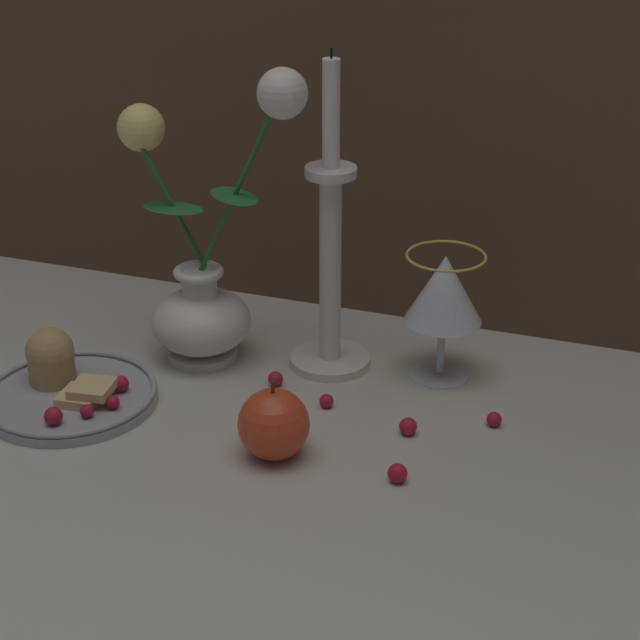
# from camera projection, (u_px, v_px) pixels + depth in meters

# --- Properties ---
(ground_plane) EXTENTS (2.40, 2.40, 0.00)m
(ground_plane) POSITION_uv_depth(u_px,v_px,m) (308.00, 408.00, 1.11)
(ground_plane) COLOR #B7B2A3
(ground_plane) RESTS_ON ground
(vase) EXTENTS (0.22, 0.11, 0.33)m
(vase) POSITION_uv_depth(u_px,v_px,m) (203.00, 277.00, 1.17)
(vase) COLOR silver
(vase) RESTS_ON ground_plane
(plate_with_pastries) EXTENTS (0.18, 0.18, 0.07)m
(plate_with_pastries) POSITION_uv_depth(u_px,v_px,m) (66.00, 385.00, 1.12)
(plate_with_pastries) COLOR #A3A3A8
(plate_with_pastries) RESTS_ON ground_plane
(wine_glass) EXTENTS (0.08, 0.08, 0.14)m
(wine_glass) POSITION_uv_depth(u_px,v_px,m) (444.00, 293.00, 1.13)
(wine_glass) COLOR silver
(wine_glass) RESTS_ON ground_plane
(candlestick) EXTENTS (0.09, 0.09, 0.35)m
(candlestick) POSITION_uv_depth(u_px,v_px,m) (330.00, 267.00, 1.14)
(candlestick) COLOR silver
(candlestick) RESTS_ON ground_plane
(apple_beside_vase) EXTENTS (0.07, 0.07, 0.08)m
(apple_beside_vase) POSITION_uv_depth(u_px,v_px,m) (276.00, 425.00, 1.01)
(apple_beside_vase) COLOR #D14223
(apple_beside_vase) RESTS_ON ground_plane
(berry_near_plate) EXTENTS (0.02, 0.02, 0.02)m
(berry_near_plate) POSITION_uv_depth(u_px,v_px,m) (275.00, 379.00, 1.15)
(berry_near_plate) COLOR #AD192D
(berry_near_plate) RESTS_ON ground_plane
(berry_front_center) EXTENTS (0.02, 0.02, 0.02)m
(berry_front_center) POSITION_uv_depth(u_px,v_px,m) (494.00, 419.00, 1.07)
(berry_front_center) COLOR #AD192D
(berry_front_center) RESTS_ON ground_plane
(berry_by_glass_stem) EXTENTS (0.02, 0.02, 0.02)m
(berry_by_glass_stem) POSITION_uv_depth(u_px,v_px,m) (408.00, 426.00, 1.06)
(berry_by_glass_stem) COLOR #AD192D
(berry_by_glass_stem) RESTS_ON ground_plane
(berry_under_candlestick) EXTENTS (0.02, 0.02, 0.02)m
(berry_under_candlestick) POSITION_uv_depth(u_px,v_px,m) (397.00, 473.00, 0.98)
(berry_under_candlestick) COLOR #AD192D
(berry_under_candlestick) RESTS_ON ground_plane
(berry_far_right) EXTENTS (0.01, 0.01, 0.01)m
(berry_far_right) POSITION_uv_depth(u_px,v_px,m) (326.00, 401.00, 1.11)
(berry_far_right) COLOR #AD192D
(berry_far_right) RESTS_ON ground_plane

